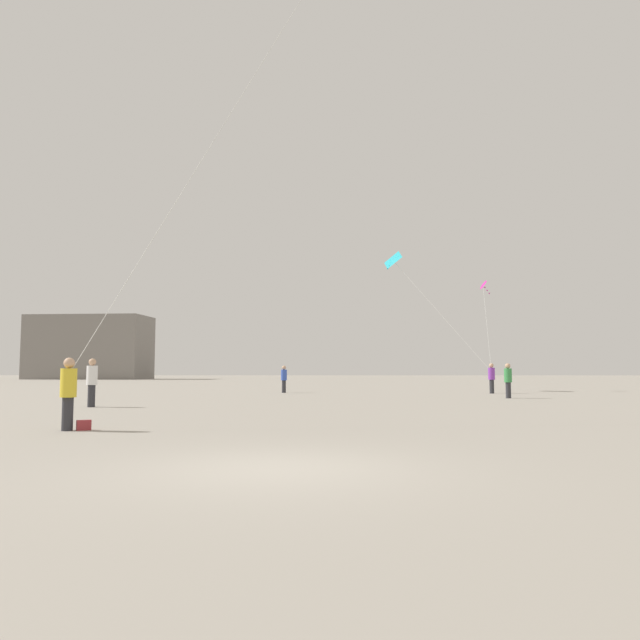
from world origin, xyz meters
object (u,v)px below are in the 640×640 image
Objects in this scene: person_in_purple at (492,377)px; building_left_hall at (90,348)px; kite_magenta_diamond at (483,286)px; handbag_beside_flyer at (84,425)px; person_in_white at (92,380)px; kite_cyan_delta at (393,261)px; person_in_green at (508,379)px; person_in_blue at (284,378)px; person_in_yellow at (68,390)px.

building_left_hall is (-47.17, 55.38, 3.83)m from person_in_purple.
handbag_beside_flyer is (-16.07, -27.89, -7.06)m from kite_magenta_diamond.
kite_magenta_diamond reaches higher than person_in_purple.
handbag_beside_flyer is (3.42, -8.83, -0.89)m from person_in_white.
kite_magenta_diamond is at bearing -135.20° from person_in_purple.
kite_cyan_delta is at bearing -79.13° from person_in_purple.
handbag_beside_flyer is at bearing -67.77° from building_left_hall.
person_in_purple is 0.28× the size of kite_magenta_diamond.
kite_cyan_delta is at bearing 15.99° from person_in_white.
person_in_purple is at bearing -99.45° from kite_magenta_diamond.
building_left_hall reaches higher than person_in_green.
person_in_blue is 0.20× the size of kite_cyan_delta.
kite_cyan_delta is at bearing -75.63° from person_in_green.
person_in_white reaches higher than person_in_yellow.
person_in_green is 14.57m from kite_cyan_delta.
kite_cyan_delta is (-5.35, 5.06, 7.98)m from person_in_purple.
person_in_yellow is 1.01× the size of person_in_blue.
kite_cyan_delta reaches higher than person_in_green.
person_in_yellow is at bearing -120.40° from kite_magenta_diamond.
person_in_purple is (15.57, 22.87, 0.06)m from person_in_yellow.
person_in_white is at bearing -67.63° from building_left_hall.
person_in_purple is 5.64× the size of handbag_beside_flyer.
person_in_yellow is 0.92× the size of person_in_white.
kite_magenta_diamond is (13.43, 4.35, 6.27)m from person_in_blue.
kite_cyan_delta is 65.56m from building_left_hall.
kite_magenta_diamond is 32.96m from handbag_beside_flyer.
building_left_hall is (-46.43, 61.57, 3.86)m from person_in_green.
person_in_blue is (-12.58, 0.78, -0.07)m from person_in_purple.
person_in_purple is at bearing -36.95° from person_in_blue.
kite_cyan_delta is at bearing -50.27° from building_left_hall.
handbag_beside_flyer is at bearing -119.95° from kite_magenta_diamond.
person_in_yellow is at bearing -110.10° from kite_cyan_delta.
kite_magenta_diamond is at bearing -15.48° from person_in_blue.
person_in_purple is 0.98× the size of person_in_white.
person_in_purple is at bearing -49.58° from building_left_hall.
kite_magenta_diamond reaches higher than person_in_yellow.
person_in_yellow is at bearing -130.64° from person_in_blue.
person_in_blue is 0.09× the size of building_left_hall.
person_in_white is (-17.90, -7.74, 0.06)m from person_in_green.
building_left_hall reaches higher than person_in_yellow.
person_in_yellow is 22.32m from person_in_green.
handbag_beside_flyer is (-9.87, -27.83, -8.85)m from kite_cyan_delta.
person_in_green is 13.02m from kite_magenta_diamond.
person_in_white reaches higher than person_in_blue.
person_in_yellow is at bearing -164.05° from handbag_beside_flyer.
person_in_white is (-3.07, 8.93, 0.08)m from person_in_yellow.
person_in_yellow is 33.05m from kite_magenta_diamond.
person_in_green is 22.03m from handbag_beside_flyer.
person_in_green reaches higher than person_in_yellow.
person_in_purple is at bearing -104.71° from person_in_green.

